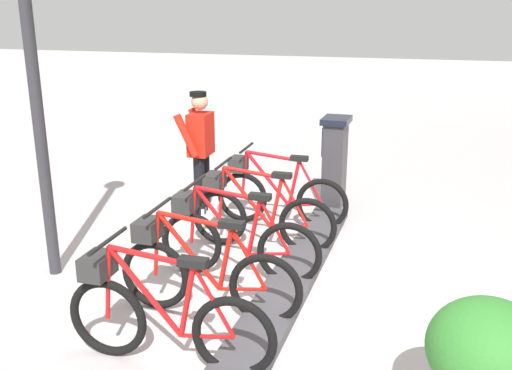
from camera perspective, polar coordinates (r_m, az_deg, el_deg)
The scene contains 11 objects.
ground_plane at distance 5.67m, azimuth 2.97°, elevation -10.92°, with size 60.00×60.00×0.00m, color #BDB2B4.
dock_rail_base at distance 5.64m, azimuth 2.98°, elevation -10.47°, with size 0.44×4.80×0.10m, color #47474C.
payment_kiosk at distance 7.96m, azimuth 7.90°, elevation 2.40°, with size 0.36×0.52×1.28m.
bike_docked_0 at distance 7.26m, azimuth 2.00°, elevation -0.83°, with size 1.72×0.54×1.02m.
bike_docked_1 at distance 6.53m, azimuth 0.04°, elevation -2.88°, with size 1.72×0.54×1.02m.
bike_docked_2 at distance 5.83m, azimuth -2.41°, elevation -5.43°, with size 1.72×0.54×1.02m.
bike_docked_3 at distance 5.15m, azimuth -5.56°, elevation -8.65°, with size 1.72×0.54×1.02m.
bike_docked_4 at distance 4.52m, azimuth -9.70°, elevation -12.77°, with size 1.72×0.54×1.02m.
worker_near_rack at distance 7.62m, azimuth -5.62°, elevation 3.70°, with size 0.47×0.64×1.66m.
lamp_post at distance 5.89m, azimuth -21.95°, elevation 14.36°, with size 0.32×0.32×3.80m.
planter_bush at distance 3.99m, azimuth 22.12°, elevation -16.41°, with size 0.76×0.76×0.97m.
Camera 1 is at (-1.28, 4.84, 2.66)m, focal length 39.78 mm.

